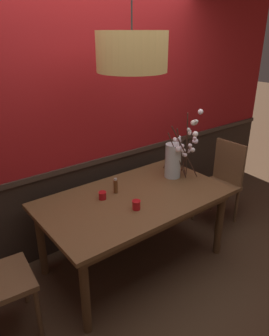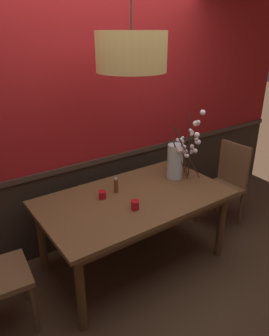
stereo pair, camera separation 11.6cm
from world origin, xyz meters
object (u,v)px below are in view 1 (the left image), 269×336
Objects in this scene: dining_table at (134,204)px; candle_holder_nearer_center at (136,205)px; chair_head_east_end at (222,179)px; chair_far_side_right at (103,180)px; vase_with_blossoms at (176,158)px; pendant_lamp at (132,52)px; candle_holder_nearer_edge at (102,195)px; condiment_bottle at (116,186)px; chair_far_side_left at (69,189)px.

candle_holder_nearer_center reaches higher than dining_table.
chair_head_east_end is 1.39m from chair_far_side_right.
chair_far_side_right is at bearing 141.45° from chair_head_east_end.
vase_with_blossoms reaches higher than dining_table.
pendant_lamp is at bearing -106.76° from chair_far_side_right.
dining_table is 23.70× the size of candle_holder_nearer_edge.
pendant_lamp reaches higher than condiment_bottle.
vase_with_blossoms is at bearing -3.49° from candle_holder_nearer_edge.
vase_with_blossoms is 0.78m from candle_holder_nearer_center.
dining_table is at bearing -103.50° from chair_far_side_right.
chair_far_side_left is 11.14× the size of candle_holder_nearer_center.
dining_table is at bearing -75.98° from chair_far_side_left.
candle_holder_nearer_edge is at bearing 175.33° from chair_head_east_end.
vase_with_blossoms reaches higher than candle_holder_nearer_edge.
candle_holder_nearer_center is (-0.13, -0.19, 0.12)m from dining_table.
candle_holder_nearer_edge is (-0.03, -0.74, 0.25)m from chair_far_side_left.
vase_with_blossoms is at bearing 8.21° from dining_table.
chair_far_side_right is 1.26× the size of vase_with_blossoms.
dining_table is 1.78× the size of chair_head_east_end.
chair_far_side_right is 0.98m from vase_with_blossoms.
condiment_bottle is at bearing -79.95° from chair_far_side_left.
dining_table is 0.31m from candle_holder_nearer_edge.
dining_table is 0.26m from candle_holder_nearer_center.
vase_with_blossoms is 1.24m from pendant_lamp.
condiment_bottle is (-0.68, 0.08, -0.13)m from vase_with_blossoms.
dining_table is at bearing -179.57° from chair_head_east_end.
pendant_lamp is (-0.07, -0.06, 1.32)m from dining_table.
vase_with_blossoms is (0.81, -0.79, 0.42)m from chair_far_side_left.
condiment_bottle is at bearing 119.45° from dining_table.
vase_with_blossoms reaches higher than chair_far_side_right.
dining_table is 2.37× the size of vase_with_blossoms.
condiment_bottle is (0.03, 0.35, 0.03)m from candle_holder_nearer_center.
dining_table is 1.89× the size of chair_far_side_right.
chair_far_side_right is 1.76m from pendant_lamp.
pendant_lamp is (0.18, -0.20, 1.20)m from candle_holder_nearer_edge.
chair_far_side_right is 0.90× the size of pendant_lamp.
pendant_lamp reaches higher than dining_table.
condiment_bottle is at bearing 9.77° from candle_holder_nearer_edge.
pendant_lamp is at bearing -139.64° from dining_table.
dining_table is at bearing 40.36° from pendant_lamp.
candle_holder_nearer_edge is (-0.46, -0.74, 0.26)m from chair_far_side_right.
chair_head_east_end is 1.05× the size of chair_far_side_left.
candle_holder_nearer_center is 1.20m from pendant_lamp.
chair_head_east_end is 1.33× the size of vase_with_blossoms.
vase_with_blossoms is (-0.71, 0.08, 0.42)m from chair_head_east_end.
pendant_lamp reaches higher than candle_holder_nearer_edge.
vase_with_blossoms is at bearing -64.39° from chair_far_side_right.
chair_head_east_end is 1.75m from chair_far_side_left.
candle_holder_nearer_center is 0.35m from condiment_bottle.
chair_head_east_end is at bearing -38.55° from chair_far_side_right.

